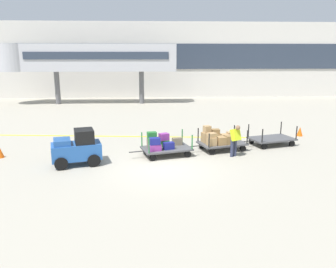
# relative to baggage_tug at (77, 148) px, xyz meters

# --- Properties ---
(ground_plane) EXTENTS (120.00, 120.00, 0.00)m
(ground_plane) POSITION_rel_baggage_tug_xyz_m (3.74, -0.64, -0.75)
(ground_plane) COLOR #A8A08E
(apron_lead_line) EXTENTS (18.69, 1.94, 0.01)m
(apron_lead_line) POSITION_rel_baggage_tug_xyz_m (-0.23, 5.38, -0.75)
(apron_lead_line) COLOR yellow
(apron_lead_line) RESTS_ON ground_plane
(terminal_building) EXTENTS (55.69, 2.51, 8.43)m
(terminal_building) POSITION_rel_baggage_tug_xyz_m (3.74, 25.34, 3.47)
(terminal_building) COLOR beige
(terminal_building) RESTS_ON ground_plane
(jet_bridge) EXTENTS (17.28, 3.00, 5.82)m
(jet_bridge) POSITION_rel_baggage_tug_xyz_m (-3.56, 19.36, 3.73)
(jet_bridge) COLOR #B7B7BC
(jet_bridge) RESTS_ON ground_plane
(baggage_tug) EXTENTS (2.32, 1.71, 1.58)m
(baggage_tug) POSITION_rel_baggage_tug_xyz_m (0.00, 0.00, 0.00)
(baggage_tug) COLOR #2659A5
(baggage_tug) RESTS_ON ground_plane
(baggage_cart_lead) EXTENTS (3.08, 1.98, 1.15)m
(baggage_cart_lead) POSITION_rel_baggage_tug_xyz_m (3.83, 1.15, -0.21)
(baggage_cart_lead) COLOR #4C4C4F
(baggage_cart_lead) RESTS_ON ground_plane
(baggage_cart_middle) EXTENTS (3.08, 1.98, 1.26)m
(baggage_cart_middle) POSITION_rel_baggage_tug_xyz_m (6.72, 2.00, -0.19)
(baggage_cart_middle) COLOR #4C4C4F
(baggage_cart_middle) RESTS_ON ground_plane
(baggage_cart_tail) EXTENTS (3.08, 1.98, 1.10)m
(baggage_cart_tail) POSITION_rel_baggage_tug_xyz_m (9.76, 2.82, -0.41)
(baggage_cart_tail) COLOR #4C4C4F
(baggage_cart_tail) RESTS_ON ground_plane
(baggage_handler) EXTENTS (0.56, 0.57, 1.56)m
(baggage_handler) POSITION_rel_baggage_tug_xyz_m (7.24, 0.82, 0.11)
(baggage_handler) COLOR #2D334C
(baggage_handler) RESTS_ON ground_plane
(safety_cone_near) EXTENTS (0.36, 0.36, 0.55)m
(safety_cone_near) POSITION_rel_baggage_tug_xyz_m (12.21, 4.81, -0.48)
(safety_cone_near) COLOR #EA590F
(safety_cone_near) RESTS_ON ground_plane
(safety_cone_far) EXTENTS (0.36, 0.36, 0.55)m
(safety_cone_far) POSITION_rel_baggage_tug_xyz_m (-3.91, 1.23, -0.48)
(safety_cone_far) COLOR #EA590F
(safety_cone_far) RESTS_ON ground_plane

